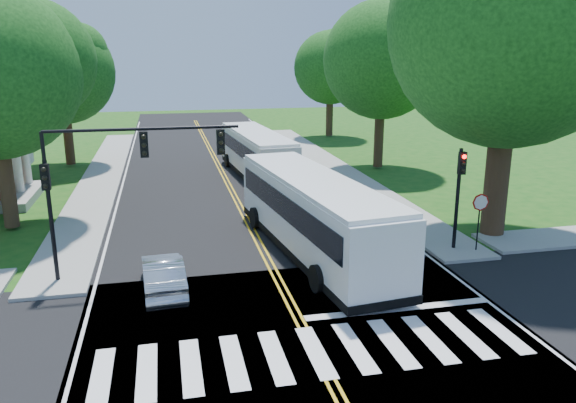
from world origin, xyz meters
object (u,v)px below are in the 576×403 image
object	(u,v)px
signal_nw	(113,167)
suv	(378,221)
bus_follow	(257,153)
dark_sedan	(326,182)
hatchback	(163,275)
signal_ne	(459,185)
bus_lead	(314,213)

from	to	relation	value
signal_nw	suv	xyz separation A→B (m)	(11.65, 2.98, -3.73)
bus_follow	suv	distance (m)	14.36
bus_follow	dark_sedan	xyz separation A→B (m)	(3.46, -5.41, -1.02)
hatchback	dark_sedan	size ratio (longest dim) A/B	0.95
signal_ne	dark_sedan	size ratio (longest dim) A/B	1.03
signal_nw	signal_ne	bearing A→B (deg)	0.05
signal_nw	bus_follow	size ratio (longest dim) A/B	0.59
signal_nw	bus_lead	distance (m)	8.47
suv	dark_sedan	distance (m)	8.47
dark_sedan	bus_follow	bearing A→B (deg)	-47.64
bus_lead	suv	distance (m)	4.25
suv	dark_sedan	bearing A→B (deg)	-92.33
signal_ne	bus_lead	xyz separation A→B (m)	(-6.09, 1.17, -1.19)
signal_nw	signal_ne	distance (m)	14.13
signal_nw	suv	bearing A→B (deg)	14.33
signal_nw	dark_sedan	xyz separation A→B (m)	(11.56, 11.45, -3.75)
signal_ne	bus_follow	bearing A→B (deg)	109.46
signal_nw	hatchback	xyz separation A→B (m)	(1.57, -1.65, -3.70)
bus_lead	hatchback	xyz separation A→B (m)	(-6.40, -2.84, -1.09)
signal_ne	hatchback	world-z (taller)	signal_ne
dark_sedan	hatchback	bearing A→B (deg)	62.45
signal_nw	bus_lead	xyz separation A→B (m)	(7.97, 1.18, -2.60)
hatchback	dark_sedan	distance (m)	16.47
signal_ne	dark_sedan	xyz separation A→B (m)	(-2.49, 11.43, -2.33)
signal_nw	dark_sedan	size ratio (longest dim) A/B	1.67
bus_follow	signal_nw	bearing A→B (deg)	59.64
bus_lead	bus_follow	world-z (taller)	bus_lead
bus_lead	hatchback	size ratio (longest dim) A/B	3.23
suv	signal_nw	bearing A→B (deg)	11.41
signal_ne	suv	distance (m)	4.47
bus_follow	hatchback	bearing A→B (deg)	65.89
hatchback	dark_sedan	world-z (taller)	hatchback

